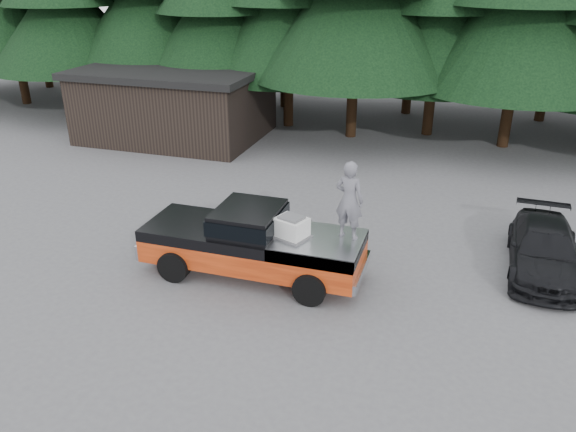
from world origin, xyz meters
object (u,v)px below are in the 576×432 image
(man_on_bed, at_px, (349,200))
(parked_car, at_px, (544,249))
(utility_building, at_px, (176,102))
(pickup_truck, at_px, (253,252))
(air_compressor, at_px, (291,228))

(man_on_bed, xyz_separation_m, parked_car, (4.95, 2.25, -1.71))
(parked_car, bearing_deg, utility_building, 152.65)
(parked_car, bearing_deg, pickup_truck, -158.99)
(air_compressor, bearing_deg, man_on_bed, 39.33)
(air_compressor, xyz_separation_m, man_on_bed, (1.35, 0.47, 0.76))
(pickup_truck, bearing_deg, air_compressor, -8.08)
(air_compressor, xyz_separation_m, utility_building, (-9.36, 11.52, 0.08))
(pickup_truck, relative_size, air_compressor, 7.99)
(air_compressor, height_order, parked_car, air_compressor)
(pickup_truck, distance_m, man_on_bed, 3.01)
(pickup_truck, bearing_deg, utility_building, 125.93)
(air_compressor, height_order, utility_building, utility_building)
(man_on_bed, bearing_deg, utility_building, -33.78)
(pickup_truck, xyz_separation_m, utility_building, (-8.24, 11.36, 1.00))
(air_compressor, bearing_deg, parked_car, 43.58)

